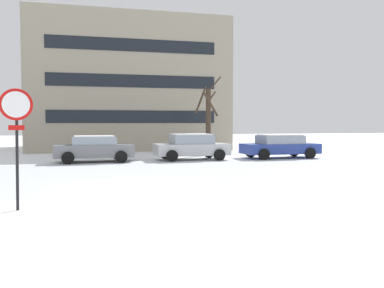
# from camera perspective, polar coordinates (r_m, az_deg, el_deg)

# --- Properties ---
(ground_plane) EXTENTS (120.00, 120.00, 0.00)m
(ground_plane) POSITION_cam_1_polar(r_m,az_deg,el_deg) (13.01, -8.58, -6.32)
(ground_plane) COLOR white
(road_surface) EXTENTS (80.00, 9.90, 0.00)m
(road_surface) POSITION_cam_1_polar(r_m,az_deg,el_deg) (16.91, -9.86, -4.19)
(road_surface) COLOR silver
(road_surface) RESTS_ON ground
(stop_sign) EXTENTS (0.75, 0.21, 2.90)m
(stop_sign) POSITION_cam_1_polar(r_m,az_deg,el_deg) (10.67, -23.11, 2.44)
(stop_sign) COLOR black
(stop_sign) RESTS_ON ground
(parked_car_gray) EXTENTS (4.14, 2.10, 1.41)m
(parked_car_gray) POSITION_cam_1_polar(r_m,az_deg,el_deg) (22.55, -13.37, -0.60)
(parked_car_gray) COLOR slate
(parked_car_gray) RESTS_ON ground
(parked_car_silver) EXTENTS (4.18, 2.21, 1.47)m
(parked_car_silver) POSITION_cam_1_polar(r_m,az_deg,el_deg) (23.34, -0.08, -0.35)
(parked_car_silver) COLOR silver
(parked_car_silver) RESTS_ON ground
(parked_car_blue) EXTENTS (4.56, 2.18, 1.40)m
(parked_car_blue) POSITION_cam_1_polar(r_m,az_deg,el_deg) (25.00, 12.05, -0.26)
(parked_car_blue) COLOR #283D93
(parked_car_blue) RESTS_ON ground
(tree_far_right) EXTENTS (1.74, 1.45, 5.08)m
(tree_far_right) POSITION_cam_1_polar(r_m,az_deg,el_deg) (26.53, 2.25, 3.58)
(tree_far_right) COLOR #423326
(tree_far_right) RESTS_ON ground
(building_far_left) EXTENTS (14.94, 11.05, 10.21)m
(building_far_left) POSITION_cam_1_polar(r_m,az_deg,el_deg) (35.33, -9.01, 7.80)
(building_far_left) COLOR #9E937F
(building_far_left) RESTS_ON ground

